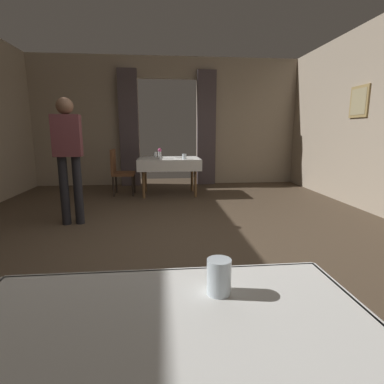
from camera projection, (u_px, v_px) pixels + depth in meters
The scene contains 10 objects.
ground at pixel (178, 244), 3.51m from camera, with size 10.08×10.08×0.00m, color #4C3D2D.
wall_back at pixel (168, 121), 7.29m from camera, with size 6.40×0.27×3.00m.
dining_table_mid at pixel (169, 163), 6.18m from camera, with size 1.25×0.92×0.75m.
chair_mid_left at pixel (119, 170), 6.16m from camera, with size 0.44×0.44×0.93m.
glass_near_b at pixel (219, 277), 0.99m from camera, with size 0.08×0.08×0.12m, color silver.
flower_vase_mid at pixel (160, 153), 5.96m from camera, with size 0.07×0.07×0.21m.
glass_mid_b at pixel (155, 154), 6.39m from camera, with size 0.08×0.08×0.11m, color silver.
plate_mid_c at pixel (179, 158), 6.20m from camera, with size 0.20×0.20×0.01m, color white.
glass_mid_d at pixel (184, 156), 5.93m from camera, with size 0.08×0.08×0.10m, color silver.
person_waiter_by_doorway at pixel (68, 151), 4.08m from camera, with size 0.38×0.25×1.72m.
Camera 1 is at (-0.16, -3.32, 1.28)m, focal length 28.32 mm.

